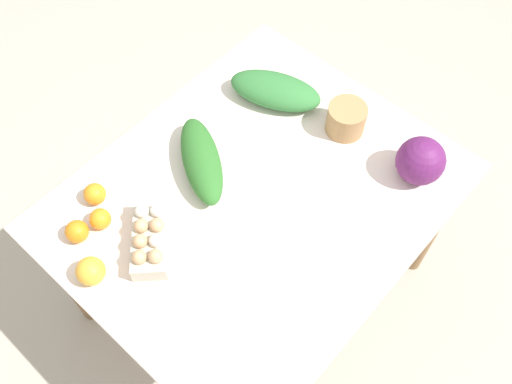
{
  "coord_description": "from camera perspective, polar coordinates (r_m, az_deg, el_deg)",
  "views": [
    {
      "loc": [
        0.69,
        0.61,
        2.23
      ],
      "look_at": [
        0.0,
        0.0,
        0.75
      ],
      "focal_mm": 40.0,
      "sensor_mm": 36.0,
      "label": 1
    }
  ],
  "objects": [
    {
      "name": "paper_bag",
      "position": [
        1.89,
        9.0,
        7.22
      ],
      "size": [
        0.13,
        0.13,
        0.1
      ],
      "primitive_type": "cylinder",
      "color": "#A87F51",
      "rests_on": "dining_table"
    },
    {
      "name": "dining_table",
      "position": [
        1.84,
        0.0,
        -1.95
      ],
      "size": [
        1.18,
        0.97,
        0.73
      ],
      "color": "silver",
      "rests_on": "ground_plane"
    },
    {
      "name": "orange_3",
      "position": [
        1.74,
        -15.31,
        -2.62
      ],
      "size": [
        0.06,
        0.06,
        0.06
      ],
      "primitive_type": "sphere",
      "color": "orange",
      "rests_on": "dining_table"
    },
    {
      "name": "orange_2",
      "position": [
        1.79,
        -15.82,
        -0.19
      ],
      "size": [
        0.07,
        0.07,
        0.07
      ],
      "primitive_type": "sphere",
      "color": "orange",
      "rests_on": "dining_table"
    },
    {
      "name": "greens_bunch_scallion",
      "position": [
        1.96,
        1.94,
        10.11
      ],
      "size": [
        0.26,
        0.35,
        0.09
      ],
      "primitive_type": "ellipsoid",
      "rotation": [
        0.0,
        0.0,
        1.96
      ],
      "color": "#337538",
      "rests_on": "dining_table"
    },
    {
      "name": "cabbage_purple",
      "position": [
        1.81,
        16.13,
        3.02
      ],
      "size": [
        0.15,
        0.15,
        0.15
      ],
      "primitive_type": "sphere",
      "color": "#601E5B",
      "rests_on": "dining_table"
    },
    {
      "name": "ground_plane",
      "position": [
        2.41,
        0.0,
        -9.5
      ],
      "size": [
        8.0,
        8.0,
        0.0
      ],
      "primitive_type": "plane",
      "color": "#B2A899"
    },
    {
      "name": "greens_bunch_beet_tops",
      "position": [
        1.78,
        -5.48,
        3.18
      ],
      "size": [
        0.28,
        0.34,
        0.1
      ],
      "primitive_type": "ellipsoid",
      "rotation": [
        0.0,
        0.0,
        0.99
      ],
      "color": "#2D6B28",
      "rests_on": "dining_table"
    },
    {
      "name": "egg_carton",
      "position": [
        1.67,
        -10.54,
        -4.55
      ],
      "size": [
        0.23,
        0.23,
        0.09
      ],
      "rotation": [
        0.0,
        0.0,
        0.79
      ],
      "color": "beige",
      "rests_on": "dining_table"
    },
    {
      "name": "orange_0",
      "position": [
        1.66,
        -16.2,
        -7.61
      ],
      "size": [
        0.08,
        0.08,
        0.08
      ],
      "primitive_type": "sphere",
      "color": "#F9A833",
      "rests_on": "dining_table"
    },
    {
      "name": "orange_1",
      "position": [
        1.74,
        -17.48,
        -3.79
      ],
      "size": [
        0.07,
        0.07,
        0.07
      ],
      "primitive_type": "sphere",
      "color": "orange",
      "rests_on": "dining_table"
    }
  ]
}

